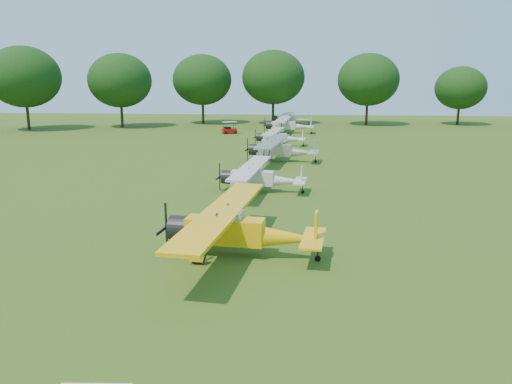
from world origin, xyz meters
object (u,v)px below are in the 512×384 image
(aircraft_6, at_px, (287,124))
(aircraft_2, at_px, (237,227))
(aircraft_3, at_px, (259,176))
(aircraft_5, at_px, (278,136))
(golf_cart, at_px, (229,130))
(aircraft_7, at_px, (290,118))
(aircraft_4, at_px, (280,148))

(aircraft_6, bearing_deg, aircraft_2, -87.51)
(aircraft_2, bearing_deg, aircraft_6, 95.31)
(aircraft_3, xyz_separation_m, aircraft_5, (0.18, 25.39, -0.03))
(aircraft_3, relative_size, golf_cart, 4.34)
(aircraft_2, height_order, golf_cart, aircraft_2)
(aircraft_7, bearing_deg, golf_cart, -115.93)
(aircraft_5, xyz_separation_m, aircraft_6, (0.66, 14.07, 0.21))
(aircraft_7, bearing_deg, aircraft_4, -85.12)
(aircraft_2, xyz_separation_m, golf_cart, (-7.84, 51.52, -0.80))
(aircraft_7, bearing_deg, aircraft_5, -86.63)
(aircraft_4, bearing_deg, golf_cart, 116.10)
(aircraft_2, height_order, aircraft_6, aircraft_2)
(aircraft_2, height_order, aircraft_4, aircraft_2)
(aircraft_5, relative_size, golf_cart, 4.22)
(aircraft_4, bearing_deg, aircraft_5, 100.25)
(golf_cart, bearing_deg, aircraft_3, -103.19)
(aircraft_6, xyz_separation_m, aircraft_7, (0.06, 13.12, -0.12))
(aircraft_5, bearing_deg, golf_cart, 127.98)
(golf_cart, bearing_deg, aircraft_4, -95.32)
(aircraft_3, height_order, aircraft_7, aircraft_7)
(aircraft_3, xyz_separation_m, aircraft_7, (0.90, 52.58, 0.06))
(aircraft_3, bearing_deg, aircraft_2, -84.49)
(aircraft_4, xyz_separation_m, golf_cart, (-8.61, 24.59, -0.72))
(aircraft_2, xyz_separation_m, aircraft_4, (0.77, 26.94, -0.07))
(aircraft_6, height_order, aircraft_7, aircraft_6)
(golf_cart, bearing_deg, aircraft_2, -105.97)
(aircraft_2, relative_size, aircraft_4, 1.05)
(aircraft_3, bearing_deg, aircraft_7, 93.98)
(aircraft_4, relative_size, aircraft_7, 1.06)
(aircraft_3, height_order, aircraft_6, aircraft_6)
(aircraft_7, distance_m, golf_cart, 16.83)
(aircraft_2, xyz_separation_m, aircraft_3, (-0.13, 13.39, -0.21))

